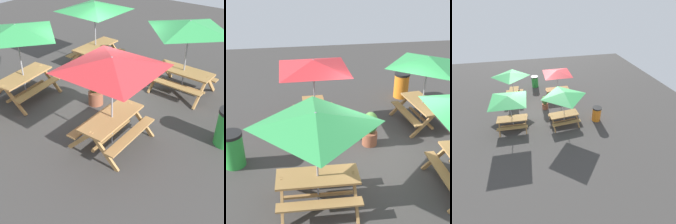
# 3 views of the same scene
# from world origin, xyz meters

# --- Properties ---
(ground_plane) EXTENTS (24.00, 24.00, 0.00)m
(ground_plane) POSITION_xyz_m (0.00, 0.00, 0.00)
(ground_plane) COLOR #3D3A38
(ground_plane) RESTS_ON ground
(picnic_table_0) EXTENTS (2.07, 2.07, 2.34)m
(picnic_table_0) POSITION_xyz_m (-1.48, 1.98, 1.99)
(picnic_table_0) COLOR #A87A44
(picnic_table_0) RESTS_ON ground
(picnic_table_1) EXTENTS (2.83, 2.83, 2.34)m
(picnic_table_1) POSITION_xyz_m (1.90, 1.73, 1.99)
(picnic_table_1) COLOR #A87A44
(picnic_table_1) RESTS_ON ground
(picnic_table_2) EXTENTS (2.19, 2.19, 2.34)m
(picnic_table_2) POSITION_xyz_m (1.69, -1.74, 1.99)
(picnic_table_2) COLOR #A87A44
(picnic_table_2) RESTS_ON ground
(picnic_table_3) EXTENTS (2.83, 2.83, 2.34)m
(picnic_table_3) POSITION_xyz_m (-1.49, -1.53, 1.99)
(picnic_table_3) COLOR #A87A44
(picnic_table_3) RESTS_ON ground
(potted_plant_0) EXTENTS (0.44, 0.44, 1.05)m
(potted_plant_0) POSITION_xyz_m (0.71, 0.24, 0.53)
(potted_plant_0) COLOR #935138
(potted_plant_0) RESTS_ON ground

